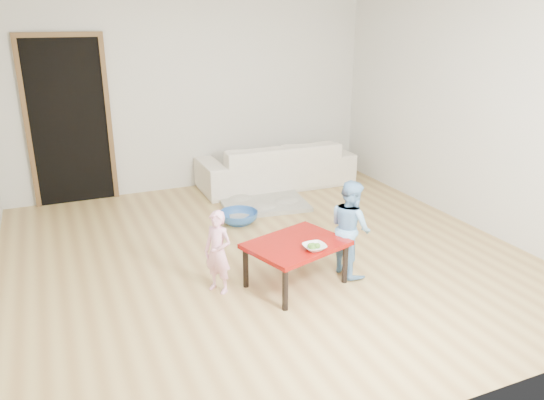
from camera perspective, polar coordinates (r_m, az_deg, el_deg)
floor at (r=5.42m, az=-0.84°, el=-5.85°), size 5.00×5.00×0.01m
back_wall at (r=7.34m, az=-8.56°, el=11.28°), size 5.00×0.02×2.60m
right_wall at (r=6.38m, az=20.60°, el=9.06°), size 0.02×5.00×2.60m
doorway at (r=7.13m, az=-21.00°, el=7.74°), size 1.02×0.08×2.11m
sofa at (r=7.46m, az=0.42°, el=3.88°), size 2.16×0.87×0.63m
cushion at (r=7.14m, az=-2.08°, el=4.46°), size 0.44×0.39×0.12m
red_table at (r=4.76m, az=2.58°, el=-6.85°), size 0.98×0.84×0.41m
bowl at (r=4.53m, az=4.60°, el=-5.08°), size 0.19×0.19×0.05m
broccoli at (r=4.53m, az=4.60°, el=-5.03°), size 0.12×0.12×0.06m
child_pink at (r=4.61m, az=-5.84°, el=-5.59°), size 0.30×0.32×0.74m
child_blue at (r=4.93m, az=8.42°, el=-2.96°), size 0.36×0.45×0.90m
basin at (r=6.18m, az=-3.60°, el=-1.88°), size 0.45×0.45×0.14m
blanket at (r=6.78m, az=-0.94°, el=-0.28°), size 1.15×0.99×0.05m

